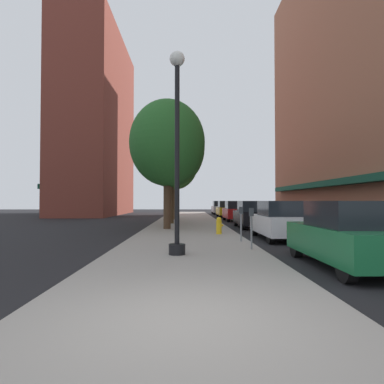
{
  "coord_description": "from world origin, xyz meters",
  "views": [
    {
      "loc": [
        0.01,
        -4.47,
        1.66
      ],
      "look_at": [
        0.26,
        14.76,
        2.16
      ],
      "focal_mm": 31.99,
      "sensor_mm": 36.0,
      "label": 1
    }
  ],
  "objects_px": {
    "tree_mid": "(167,143)",
    "car_white": "(280,221)",
    "tree_near": "(171,149)",
    "lamppost": "(177,148)",
    "parking_meter_near": "(241,220)",
    "fire_hydrant": "(219,225)",
    "car_yellow": "(226,209)",
    "car_silver": "(220,208)",
    "car_red": "(236,211)",
    "tree_far": "(175,163)",
    "parking_meter_far": "(251,223)",
    "car_green": "(349,235)",
    "car_black": "(252,215)"
  },
  "relations": [
    {
      "from": "parking_meter_far",
      "to": "tree_far",
      "type": "bearing_deg",
      "value": 99.95
    },
    {
      "from": "car_black",
      "to": "car_green",
      "type": "bearing_deg",
      "value": -88.14
    },
    {
      "from": "car_green",
      "to": "lamppost",
      "type": "bearing_deg",
      "value": 160.69
    },
    {
      "from": "car_white",
      "to": "car_black",
      "type": "bearing_deg",
      "value": 89.5
    },
    {
      "from": "tree_far",
      "to": "car_yellow",
      "type": "distance_m",
      "value": 9.22
    },
    {
      "from": "car_white",
      "to": "car_black",
      "type": "relative_size",
      "value": 1.0
    },
    {
      "from": "tree_mid",
      "to": "tree_far",
      "type": "xyz_separation_m",
      "value": [
        0.08,
        9.6,
        -0.07
      ]
    },
    {
      "from": "parking_meter_far",
      "to": "tree_near",
      "type": "distance_m",
      "value": 13.68
    },
    {
      "from": "car_black",
      "to": "car_silver",
      "type": "relative_size",
      "value": 1.0
    },
    {
      "from": "tree_mid",
      "to": "car_white",
      "type": "xyz_separation_m",
      "value": [
        5.12,
        -4.19,
        -4.06
      ]
    },
    {
      "from": "tree_near",
      "to": "car_yellow",
      "type": "distance_m",
      "value": 13.48
    },
    {
      "from": "lamppost",
      "to": "fire_hydrant",
      "type": "distance_m",
      "value": 6.85
    },
    {
      "from": "parking_meter_near",
      "to": "car_white",
      "type": "distance_m",
      "value": 2.58
    },
    {
      "from": "parking_meter_far",
      "to": "tree_far",
      "type": "relative_size",
      "value": 0.19
    },
    {
      "from": "fire_hydrant",
      "to": "parking_meter_near",
      "type": "xyz_separation_m",
      "value": [
        0.58,
        -2.89,
        0.43
      ]
    },
    {
      "from": "lamppost",
      "to": "tree_near",
      "type": "bearing_deg",
      "value": 93.6
    },
    {
      "from": "tree_mid",
      "to": "car_green",
      "type": "height_order",
      "value": "tree_mid"
    },
    {
      "from": "tree_near",
      "to": "car_yellow",
      "type": "height_order",
      "value": "tree_near"
    },
    {
      "from": "parking_meter_near",
      "to": "tree_mid",
      "type": "relative_size",
      "value": 0.18
    },
    {
      "from": "parking_meter_far",
      "to": "tree_mid",
      "type": "bearing_deg",
      "value": 111.63
    },
    {
      "from": "car_silver",
      "to": "car_black",
      "type": "bearing_deg",
      "value": -88.93
    },
    {
      "from": "parking_meter_near",
      "to": "tree_near",
      "type": "relative_size",
      "value": 0.17
    },
    {
      "from": "tree_mid",
      "to": "lamppost",
      "type": "bearing_deg",
      "value": -84.76
    },
    {
      "from": "tree_near",
      "to": "lamppost",
      "type": "bearing_deg",
      "value": -86.4
    },
    {
      "from": "car_black",
      "to": "tree_far",
      "type": "bearing_deg",
      "value": 125.98
    },
    {
      "from": "car_red",
      "to": "tree_near",
      "type": "bearing_deg",
      "value": -136.92
    },
    {
      "from": "parking_meter_far",
      "to": "car_green",
      "type": "height_order",
      "value": "car_green"
    },
    {
      "from": "lamppost",
      "to": "parking_meter_near",
      "type": "distance_m",
      "value": 4.53
    },
    {
      "from": "lamppost",
      "to": "tree_far",
      "type": "xyz_separation_m",
      "value": [
        -0.75,
        18.64,
        1.59
      ]
    },
    {
      "from": "tree_near",
      "to": "tree_mid",
      "type": "height_order",
      "value": "tree_near"
    },
    {
      "from": "car_black",
      "to": "car_silver",
      "type": "xyz_separation_m",
      "value": [
        0.0,
        21.43,
        0.0
      ]
    },
    {
      "from": "parking_meter_near",
      "to": "car_silver",
      "type": "height_order",
      "value": "car_silver"
    },
    {
      "from": "fire_hydrant",
      "to": "parking_meter_far",
      "type": "bearing_deg",
      "value": -83.44
    },
    {
      "from": "tree_far",
      "to": "car_white",
      "type": "xyz_separation_m",
      "value": [
        5.04,
        -13.79,
        -3.99
      ]
    },
    {
      "from": "car_white",
      "to": "tree_far",
      "type": "bearing_deg",
      "value": 109.57
    },
    {
      "from": "lamppost",
      "to": "parking_meter_near",
      "type": "bearing_deg",
      "value": 53.45
    },
    {
      "from": "parking_meter_near",
      "to": "lamppost",
      "type": "bearing_deg",
      "value": -126.55
    },
    {
      "from": "car_white",
      "to": "car_silver",
      "type": "distance_m",
      "value": 27.78
    },
    {
      "from": "car_green",
      "to": "car_red",
      "type": "relative_size",
      "value": 1.0
    },
    {
      "from": "tree_mid",
      "to": "car_red",
      "type": "bearing_deg",
      "value": 61.56
    },
    {
      "from": "fire_hydrant",
      "to": "car_yellow",
      "type": "relative_size",
      "value": 0.18
    },
    {
      "from": "lamppost",
      "to": "tree_mid",
      "type": "distance_m",
      "value": 9.22
    },
    {
      "from": "car_black",
      "to": "parking_meter_far",
      "type": "bearing_deg",
      "value": -99.0
    },
    {
      "from": "car_black",
      "to": "lamppost",
      "type": "bearing_deg",
      "value": -109.09
    },
    {
      "from": "parking_meter_near",
      "to": "tree_far",
      "type": "xyz_separation_m",
      "value": [
        -3.09,
        15.48,
        3.85
      ]
    },
    {
      "from": "tree_near",
      "to": "tree_far",
      "type": "distance_m",
      "value": 5.04
    },
    {
      "from": "car_black",
      "to": "car_red",
      "type": "relative_size",
      "value": 1.0
    },
    {
      "from": "parking_meter_near",
      "to": "tree_far",
      "type": "height_order",
      "value": "tree_far"
    },
    {
      "from": "fire_hydrant",
      "to": "car_red",
      "type": "xyz_separation_m",
      "value": [
        2.53,
        12.43,
        0.29
      ]
    },
    {
      "from": "parking_meter_near",
      "to": "car_red",
      "type": "xyz_separation_m",
      "value": [
        1.95,
        15.33,
        -0.14
      ]
    }
  ]
}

